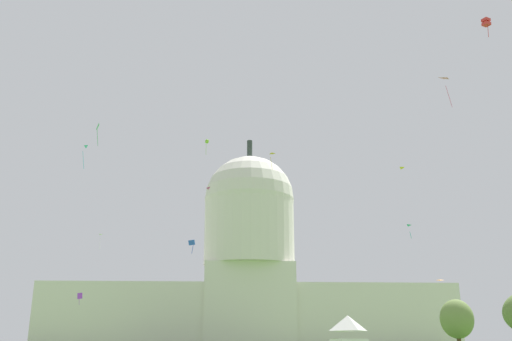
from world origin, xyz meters
TOP-DOWN VIEW (x-y plane):
  - capitol_building at (3.71, 150.10)m, footprint 127.24×29.60m
  - event_tent at (14.97, 56.19)m, footprint 5.04×6.63m
  - tree_east_mid at (46.47, 92.89)m, footprint 9.53×9.35m
  - kite_pink_mid at (24.15, 32.90)m, footprint 1.38×1.08m
  - kite_lime_high at (-8.46, 95.11)m, footprint 0.91×0.92m
  - kite_yellow_mid at (28.76, 68.71)m, footprint 0.92×1.30m
  - kite_cyan_high at (-31.00, 72.90)m, footprint 1.22×1.70m
  - kite_blue_low at (-8.30, 51.06)m, footprint 1.03×0.56m
  - kite_violet_low at (-35.57, 98.07)m, footprint 1.26×0.47m
  - kite_magenta_mid at (-7.43, 73.92)m, footprint 0.91×1.71m
  - kite_red_high at (35.41, 42.69)m, footprint 1.30×1.32m
  - kite_orange_low at (39.50, 81.87)m, footprint 1.27×0.72m
  - kite_green_high at (-27.64, 68.81)m, footprint 0.61×1.02m
  - kite_gold_high at (7.03, 96.74)m, footprint 1.34×0.95m
  - kite_white_mid at (-32.98, 103.69)m, footprint 1.17×1.14m
  - kite_turquoise_mid at (32.87, 76.78)m, footprint 1.46×1.91m

SIDE VIEW (x-z plane):
  - event_tent at x=14.97m, z-range 0.03..6.16m
  - tree_east_mid at x=46.47m, z-range 1.54..12.98m
  - kite_violet_low at x=-35.57m, z-range 10.87..13.48m
  - kite_orange_low at x=39.50m, z-range 13.87..14.12m
  - kite_blue_low at x=-8.30m, z-range 14.88..16.87m
  - capitol_building at x=3.71m, z-range -10.76..58.08m
  - kite_turquoise_mid at x=32.87m, z-range 22.78..25.13m
  - kite_white_mid at x=-32.98m, z-range 24.83..28.09m
  - kite_magenta_mid at x=-7.43m, z-range 30.25..30.36m
  - kite_pink_mid at x=24.15m, z-range 31.44..35.22m
  - kite_yellow_mid at x=28.76m, z-range 33.22..33.59m
  - kite_cyan_high at x=-31.00m, z-range 35.51..39.93m
  - kite_green_high at x=-27.64m, z-range 38.13..42.53m
  - kite_gold_high at x=7.03m, z-range 43.33..47.48m
  - kite_lime_high at x=-8.46m, z-range 45.98..49.72m
  - kite_red_high at x=35.41m, z-range 46.85..50.07m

